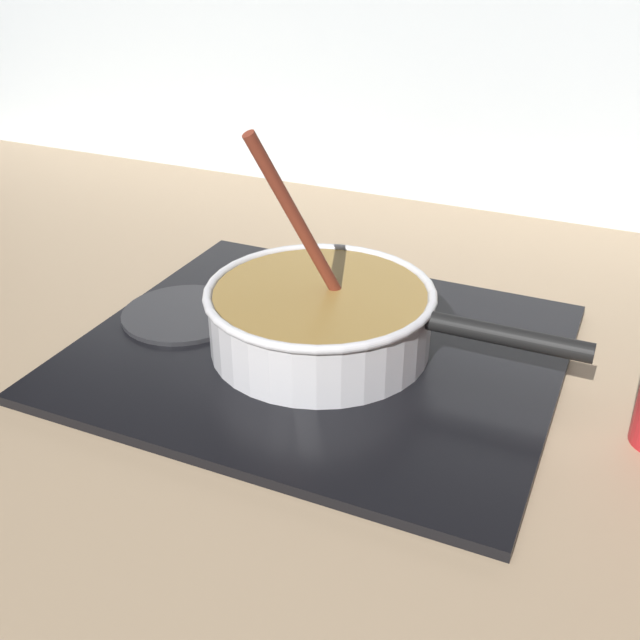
# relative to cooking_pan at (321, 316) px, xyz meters

# --- Properties ---
(ground) EXTENTS (2.40, 1.60, 0.04)m
(ground) POSITION_rel_cooking_pan_xyz_m (0.01, -0.20, -0.07)
(ground) COLOR #9E8466
(backsplash_wall) EXTENTS (2.40, 0.02, 0.55)m
(backsplash_wall) POSITION_rel_cooking_pan_xyz_m (0.01, 0.59, 0.22)
(backsplash_wall) COLOR silver
(backsplash_wall) RESTS_ON ground
(hob_plate) EXTENTS (0.56, 0.48, 0.01)m
(hob_plate) POSITION_rel_cooking_pan_xyz_m (-0.00, 0.00, -0.05)
(hob_plate) COLOR black
(hob_plate) RESTS_ON ground
(burner_ring) EXTENTS (0.16, 0.16, 0.01)m
(burner_ring) POSITION_rel_cooking_pan_xyz_m (-0.00, 0.00, -0.04)
(burner_ring) COLOR #592D0C
(burner_ring) RESTS_ON hob_plate
(spare_burner) EXTENTS (0.16, 0.16, 0.01)m
(spare_burner) POSITION_rel_cooking_pan_xyz_m (-0.20, 0.00, -0.04)
(spare_burner) COLOR #262628
(spare_burner) RESTS_ON hob_plate
(cooking_pan) EXTENTS (0.44, 0.27, 0.27)m
(cooking_pan) POSITION_rel_cooking_pan_xyz_m (0.00, 0.00, 0.00)
(cooking_pan) COLOR silver
(cooking_pan) RESTS_ON hob_plate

